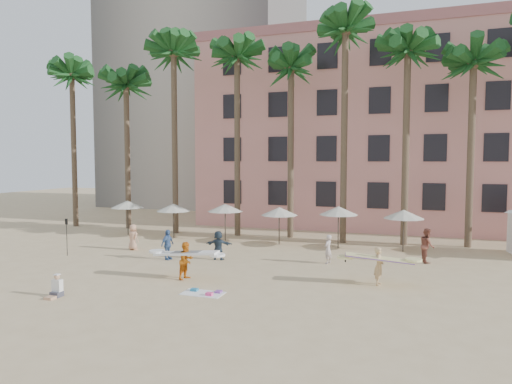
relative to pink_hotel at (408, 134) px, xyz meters
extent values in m
plane|color=#D1B789|center=(-7.00, -26.00, -8.00)|extent=(120.00, 120.00, 0.00)
cube|color=pink|center=(0.00, 0.00, 0.00)|extent=(35.00, 14.00, 16.00)
cube|color=#A89E8E|center=(-25.00, 12.00, 17.00)|extent=(22.00, 18.00, 50.00)
cylinder|color=brown|center=(-27.00, -11.00, -1.50)|extent=(0.44, 0.44, 13.00)
cylinder|color=brown|center=(-22.00, -10.50, -2.00)|extent=(0.44, 0.44, 12.00)
cylinder|color=brown|center=(-17.00, -11.50, -1.00)|extent=(0.44, 0.44, 14.00)
cylinder|color=brown|center=(-12.00, -11.00, -1.25)|extent=(0.44, 0.44, 13.50)
cylinder|color=brown|center=(-8.00, -10.50, -1.75)|extent=(0.44, 0.44, 12.50)
cylinder|color=brown|center=(-4.00, -11.50, -0.75)|extent=(0.44, 0.44, 14.50)
cylinder|color=brown|center=(0.00, -11.00, -1.50)|extent=(0.44, 0.44, 13.00)
cylinder|color=brown|center=(4.00, -10.50, -2.00)|extent=(0.44, 0.44, 12.00)
cylinder|color=#332B23|center=(-20.00, -13.50, -6.75)|extent=(0.07, 0.07, 2.50)
cone|color=beige|center=(-20.00, -13.50, -5.65)|extent=(2.50, 2.50, 0.55)
cylinder|color=#332B23|center=(-16.00, -13.60, -6.80)|extent=(0.07, 0.07, 2.40)
cone|color=beige|center=(-16.00, -13.60, -5.75)|extent=(2.50, 2.50, 0.55)
cylinder|color=#332B23|center=(-12.00, -13.40, -6.75)|extent=(0.07, 0.07, 2.50)
cone|color=beige|center=(-12.00, -13.40, -5.65)|extent=(2.50, 2.50, 0.55)
cylinder|color=#332B23|center=(-8.00, -13.50, -6.80)|extent=(0.07, 0.07, 2.40)
cone|color=beige|center=(-8.00, -13.50, -5.75)|extent=(2.50, 2.50, 0.55)
cylinder|color=#332B23|center=(-4.00, -13.60, -6.70)|extent=(0.07, 0.07, 2.60)
cone|color=beige|center=(-4.00, -13.60, -5.55)|extent=(2.50, 2.50, 0.55)
cylinder|color=#332B23|center=(0.00, -13.40, -6.75)|extent=(0.07, 0.07, 2.50)
cone|color=beige|center=(0.00, -13.40, -5.65)|extent=(2.50, 2.50, 0.55)
cube|color=white|center=(-7.93, -25.60, -7.99)|extent=(1.80, 1.00, 0.02)
cube|color=teal|center=(-8.43, -25.40, -7.93)|extent=(0.30, 0.25, 0.10)
cube|color=#FA4590|center=(-7.53, -25.80, -7.92)|extent=(0.28, 0.22, 0.12)
cube|color=purple|center=(-7.33, -25.31, -7.94)|extent=(0.26, 0.30, 0.08)
imported|color=tan|center=(-0.91, -21.75, -7.12)|extent=(0.43, 0.65, 1.75)
cube|color=#FAF09C|center=(-0.91, -21.75, -6.77)|extent=(3.08, 1.14, 0.36)
imported|color=orange|center=(-9.71, -23.66, -7.10)|extent=(0.84, 0.99, 1.79)
cube|color=white|center=(-9.71, -23.66, -6.74)|extent=(3.18, 0.91, 0.32)
imported|color=brown|center=(1.32, -16.16, -7.04)|extent=(0.89, 1.06, 1.92)
imported|color=#BEADA8|center=(-3.86, -18.20, -7.20)|extent=(0.53, 0.67, 1.60)
imported|color=tan|center=(-16.26, -18.37, -7.18)|extent=(0.91, 0.72, 1.63)
imported|color=#2B3C4C|center=(-9.97, -19.25, -7.16)|extent=(1.60, 0.67, 1.67)
imported|color=#43669E|center=(-12.74, -20.18, -7.13)|extent=(0.58, 1.07, 1.74)
cylinder|color=black|center=(-18.97, -21.17, -6.95)|extent=(0.04, 0.04, 2.10)
cube|color=black|center=(-18.97, -21.17, -5.95)|extent=(0.18, 0.03, 0.35)
cube|color=#3F3F4C|center=(-13.51, -27.98, -7.89)|extent=(0.42, 0.39, 0.22)
cube|color=tan|center=(-13.51, -28.31, -7.94)|extent=(0.37, 0.42, 0.11)
cube|color=white|center=(-13.51, -27.94, -7.53)|extent=(0.41, 0.24, 0.51)
sphere|color=tan|center=(-13.51, -27.94, -7.16)|extent=(0.22, 0.22, 0.22)
camera|label=1|loc=(0.42, -42.97, -2.30)|focal=32.00mm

